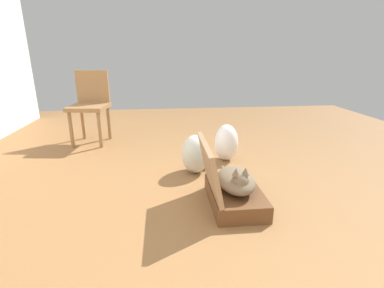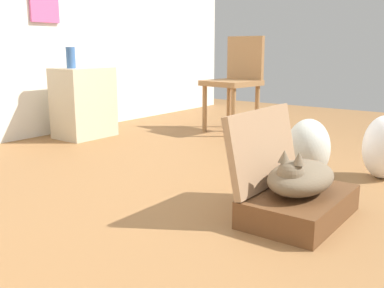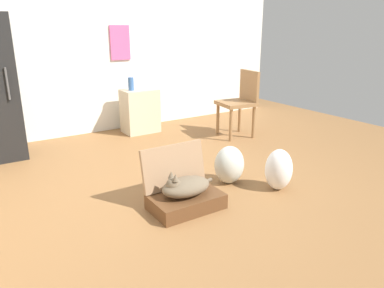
{
  "view_description": "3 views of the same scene",
  "coord_description": "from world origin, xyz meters",
  "px_view_note": "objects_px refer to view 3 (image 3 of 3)",
  "views": [
    {
      "loc": [
        -2.1,
        -0.02,
        1.14
      ],
      "look_at": [
        0.02,
        -0.25,
        0.44
      ],
      "focal_mm": 26.49,
      "sensor_mm": 36.0,
      "label": 1
    },
    {
      "loc": [
        -2.1,
        -1.35,
        0.81
      ],
      "look_at": [
        -0.24,
        0.03,
        0.3
      ],
      "focal_mm": 41.47,
      "sensor_mm": 36.0,
      "label": 2
    },
    {
      "loc": [
        -1.67,
        -2.97,
        1.5
      ],
      "look_at": [
        0.04,
        -0.33,
        0.48
      ],
      "focal_mm": 34.23,
      "sensor_mm": 36.0,
      "label": 3
    }
  ],
  "objects_px": {
    "plastic_bag_white": "(229,165)",
    "chair": "(240,100)",
    "suitcase_base": "(186,202)",
    "vase_tall": "(131,84)",
    "side_table": "(140,111)",
    "plastic_bag_clear": "(279,170)",
    "cat": "(185,186)"
  },
  "relations": [
    {
      "from": "plastic_bag_white",
      "to": "vase_tall",
      "type": "xyz_separation_m",
      "value": [
        -0.06,
        2.17,
        0.53
      ]
    },
    {
      "from": "plastic_bag_white",
      "to": "plastic_bag_clear",
      "type": "bearing_deg",
      "value": -51.19
    },
    {
      "from": "suitcase_base",
      "to": "vase_tall",
      "type": "relative_size",
      "value": 3.3
    },
    {
      "from": "cat",
      "to": "plastic_bag_clear",
      "type": "relative_size",
      "value": 1.3
    },
    {
      "from": "suitcase_base",
      "to": "cat",
      "type": "bearing_deg",
      "value": 178.03
    },
    {
      "from": "suitcase_base",
      "to": "plastic_bag_clear",
      "type": "bearing_deg",
      "value": -8.34
    },
    {
      "from": "side_table",
      "to": "chair",
      "type": "height_order",
      "value": "chair"
    },
    {
      "from": "plastic_bag_clear",
      "to": "cat",
      "type": "bearing_deg",
      "value": 171.74
    },
    {
      "from": "cat",
      "to": "plastic_bag_clear",
      "type": "xyz_separation_m",
      "value": [
        0.97,
        -0.14,
        -0.01
      ]
    },
    {
      "from": "side_table",
      "to": "plastic_bag_clear",
      "type": "bearing_deg",
      "value": -84.63
    },
    {
      "from": "side_table",
      "to": "chair",
      "type": "distance_m",
      "value": 1.47
    },
    {
      "from": "plastic_bag_clear",
      "to": "chair",
      "type": "bearing_deg",
      "value": 61.71
    },
    {
      "from": "cat",
      "to": "chair",
      "type": "height_order",
      "value": "chair"
    },
    {
      "from": "suitcase_base",
      "to": "chair",
      "type": "xyz_separation_m",
      "value": [
        1.82,
        1.46,
        0.45
      ]
    },
    {
      "from": "plastic_bag_white",
      "to": "chair",
      "type": "relative_size",
      "value": 0.42
    },
    {
      "from": "plastic_bag_white",
      "to": "vase_tall",
      "type": "distance_m",
      "value": 2.23
    },
    {
      "from": "plastic_bag_white",
      "to": "chair",
      "type": "distance_m",
      "value": 1.72
    },
    {
      "from": "suitcase_base",
      "to": "plastic_bag_clear",
      "type": "xyz_separation_m",
      "value": [
        0.95,
        -0.14,
        0.14
      ]
    },
    {
      "from": "plastic_bag_clear",
      "to": "chair",
      "type": "xyz_separation_m",
      "value": [
        0.86,
        1.6,
        0.31
      ]
    },
    {
      "from": "suitcase_base",
      "to": "cat",
      "type": "height_order",
      "value": "cat"
    },
    {
      "from": "side_table",
      "to": "suitcase_base",
      "type": "bearing_deg",
      "value": -106.5
    },
    {
      "from": "plastic_bag_white",
      "to": "side_table",
      "type": "xyz_separation_m",
      "value": [
        0.06,
        2.18,
        0.12
      ]
    },
    {
      "from": "cat",
      "to": "chair",
      "type": "xyz_separation_m",
      "value": [
        1.83,
        1.46,
        0.3
      ]
    },
    {
      "from": "suitcase_base",
      "to": "side_table",
      "type": "xyz_separation_m",
      "value": [
        0.71,
        2.41,
        0.25
      ]
    },
    {
      "from": "side_table",
      "to": "vase_tall",
      "type": "height_order",
      "value": "vase_tall"
    },
    {
      "from": "vase_tall",
      "to": "chair",
      "type": "relative_size",
      "value": 0.2
    },
    {
      "from": "plastic_bag_white",
      "to": "chair",
      "type": "bearing_deg",
      "value": 46.57
    },
    {
      "from": "vase_tall",
      "to": "plastic_bag_clear",
      "type": "bearing_deg",
      "value": -81.87
    },
    {
      "from": "side_table",
      "to": "chair",
      "type": "xyz_separation_m",
      "value": [
        1.1,
        -0.95,
        0.2
      ]
    },
    {
      "from": "suitcase_base",
      "to": "vase_tall",
      "type": "distance_m",
      "value": 2.56
    },
    {
      "from": "plastic_bag_clear",
      "to": "vase_tall",
      "type": "distance_m",
      "value": 2.62
    },
    {
      "from": "suitcase_base",
      "to": "cat",
      "type": "xyz_separation_m",
      "value": [
        -0.01,
        0.0,
        0.15
      ]
    }
  ]
}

